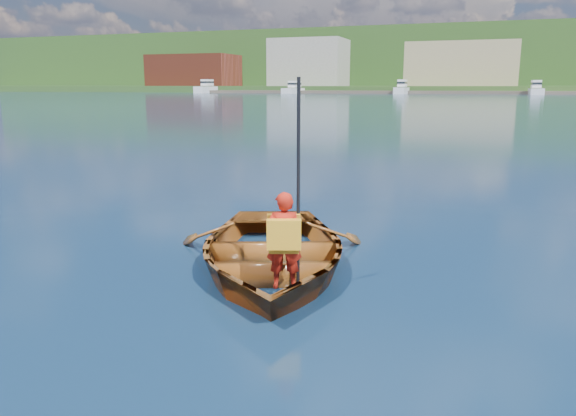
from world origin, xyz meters
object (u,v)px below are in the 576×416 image
Objects in this scene: child_paddler at (284,238)px; marina_yachts at (484,89)px; dock at (500,93)px; rowboat at (271,251)px.

marina_yachts is at bearing 89.67° from child_paddler.
dock is (4.70, 148.25, -0.23)m from child_paddler.
rowboat is 2.00× the size of child_paddler.
dock is (5.15, 147.46, 0.18)m from rowboat.
marina_yachts reaches higher than dock.
marina_yachts is (0.83, 143.57, 0.67)m from child_paddler.
dock is at bearing 88.18° from child_paddler.
dock reaches higher than rowboat.
dock is 6.14m from marina_yachts.
rowboat is 147.55m from dock.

